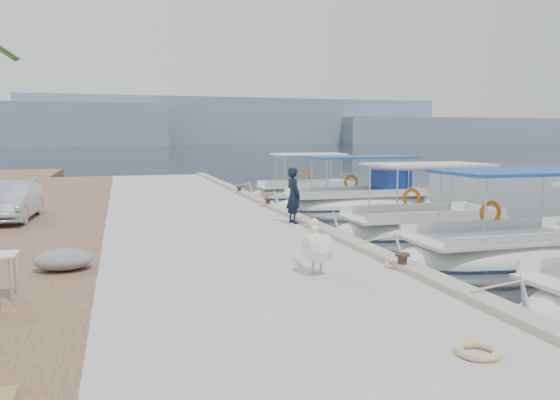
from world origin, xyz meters
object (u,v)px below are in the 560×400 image
object	(u,v)px
fishing_caique_c	(421,229)
parked_car	(11,201)
fishing_caique_d	(357,203)
fishing_caique_b	(509,254)
pelican	(317,246)
fisherman	(293,195)
fishing_caique_e	(306,194)

from	to	relation	value
fishing_caique_c	parked_car	distance (m)	12.87
fishing_caique_d	fishing_caique_b	bearing A→B (deg)	-93.41
parked_car	fishing_caique_d	bearing A→B (deg)	18.10
fishing_caique_b	pelican	bearing A→B (deg)	-162.05
fishing_caique_c	fishing_caique_d	world-z (taller)	same
fishing_caique_b	fisherman	bearing A→B (deg)	137.97
pelican	fisherman	distance (m)	6.10
fishing_caique_b	fishing_caique_e	distance (m)	15.14
pelican	fishing_caique_b	bearing A→B (deg)	17.95
fishing_caique_d	fisherman	size ratio (longest dim) A/B	4.54
fishing_caique_d	parked_car	distance (m)	13.78
fishing_caique_b	fisherman	xyz separation A→B (m)	(-4.45, 4.01, 1.21)
fishing_caique_e	parked_car	bearing A→B (deg)	-146.85
fishing_caique_c	fisherman	distance (m)	4.43
fishing_caique_c	fisherman	world-z (taller)	fishing_caique_c
fishing_caique_c	fishing_caique_e	bearing A→B (deg)	90.13
pelican	parked_car	size ratio (longest dim) A/B	0.36
pelican	fisherman	world-z (taller)	fisherman
fishing_caique_c	fisherman	xyz separation A→B (m)	(-4.26, 0.11, 1.21)
fishing_caique_b	fishing_caique_c	bearing A→B (deg)	92.75
fishing_caique_e	fisherman	distance (m)	11.97
fishing_caique_e	parked_car	size ratio (longest dim) A/B	1.68
fishing_caique_b	pelican	distance (m)	6.25
fishing_caique_e	parked_car	world-z (taller)	fishing_caique_e
fishing_caique_e	fisherman	world-z (taller)	fishing_caique_e
fishing_caique_e	pelican	xyz separation A→B (m)	(-5.67, -17.04, 0.89)
fishing_caique_e	pelican	distance (m)	17.98
fishing_caique_c	fisherman	size ratio (longest dim) A/B	3.69
fishing_caique_c	fishing_caique_e	xyz separation A→B (m)	(-0.03, 11.23, 0.00)
fishing_caique_b	fishing_caique_d	bearing A→B (deg)	86.59
fishing_caique_c	fishing_caique_d	bearing A→B (deg)	83.02
pelican	parked_car	world-z (taller)	parked_car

